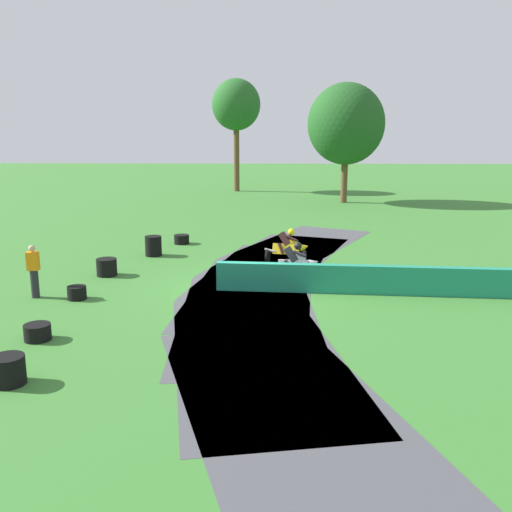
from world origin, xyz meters
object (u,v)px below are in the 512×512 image
Objects in this scene: motorcycle_lead_yellow at (288,248)px; tire_stack_extra_b at (8,370)px; tire_stack_extra_a at (38,332)px; tire_stack_mid_b at (107,267)px; tire_stack_far at (77,293)px; track_marshal at (34,271)px; motorcycle_chase_white at (296,264)px; tire_stack_mid_a at (153,246)px; tire_stack_near at (182,239)px.

motorcycle_lead_yellow is 2.53× the size of tire_stack_extra_b.
tire_stack_extra_a is (-6.37, -7.99, -0.44)m from motorcycle_lead_yellow.
tire_stack_far is (-0.13, -2.80, -0.10)m from tire_stack_mid_b.
tire_stack_mid_b is 0.43× the size of track_marshal.
track_marshal is (-7.82, -4.46, 0.18)m from motorcycle_lead_yellow.
tire_stack_mid_b is 2.80m from tire_stack_far.
motorcycle_chase_white is 6.80m from tire_stack_mid_a.
tire_stack_far is 5.87m from tire_stack_extra_b.
tire_stack_extra_b is at bearing -93.09° from tire_stack_mid_a.
tire_stack_extra_b reaches higher than tire_stack_extra_a.
tire_stack_mid_b is at bearing 172.57° from motorcycle_chase_white.
tire_stack_extra_b is 0.42× the size of track_marshal.
motorcycle_lead_yellow reaches higher than tire_stack_far.
tire_stack_far is at bearing 95.09° from tire_stack_extra_b.
tire_stack_mid_a is at bearing 83.76° from tire_stack_extra_a.
tire_stack_mid_a is (-5.35, 1.32, -0.24)m from motorcycle_lead_yellow.
motorcycle_lead_yellow is at bearing 51.44° from tire_stack_extra_a.
tire_stack_near is 11.83m from tire_stack_extra_a.
tire_stack_near is at bearing 72.09° from tire_stack_mid_a.
tire_stack_near is at bearing 84.33° from tire_stack_extra_b.
tire_stack_mid_b is 6.18m from tire_stack_extra_a.
tire_stack_mid_a is at bearing 78.97° from tire_stack_far.
motorcycle_chase_white is 2.41× the size of tire_stack_mid_b.
tire_stack_mid_a is at bearing 144.16° from motorcycle_chase_white.
tire_stack_extra_b is (0.39, -8.64, 0.00)m from tire_stack_mid_b.
tire_stack_extra_b is (-6.14, -7.79, -0.36)m from motorcycle_chase_white.
tire_stack_far is at bearing -101.03° from tire_stack_mid_a.
motorcycle_lead_yellow reaches higher than tire_stack_mid_a.
motorcycle_lead_yellow is 3.03× the size of tire_stack_far.
track_marshal reaches higher than tire_stack_extra_b.
track_marshal is (-1.45, -2.66, 0.52)m from tire_stack_mid_b.
tire_stack_extra_a is (-1.79, -11.70, 0.00)m from tire_stack_near.
tire_stack_far is (-1.16, -5.93, -0.20)m from tire_stack_mid_a.
tire_stack_extra_a is (0.14, -3.38, -0.00)m from tire_stack_far.
track_marshal is at bearing -167.26° from motorcycle_chase_white.
tire_stack_far is at bearing -103.05° from tire_stack_near.
motorcycle_lead_yellow is 12.05m from tire_stack_extra_b.
tire_stack_mid_b reaches higher than tire_stack_near.
motorcycle_lead_yellow reaches higher than tire_stack_mid_b.
motorcycle_chase_white is at bearing 51.74° from tire_stack_extra_b.
track_marshal is at bearing -150.30° from motorcycle_lead_yellow.
tire_stack_mid_a is at bearing 66.85° from track_marshal.
tire_stack_far is 1.46m from track_marshal.
tire_stack_far is (-6.51, -4.61, -0.44)m from motorcycle_lead_yellow.
motorcycle_chase_white reaches higher than tire_stack_near.
tire_stack_mid_b is (-1.79, -5.51, 0.10)m from tire_stack_near.
track_marshal is at bearing 173.74° from tire_stack_far.
tire_stack_far is at bearing -92.75° from tire_stack_mid_b.
tire_stack_mid_a reaches higher than tire_stack_far.
tire_stack_mid_a is 1.14× the size of tire_stack_mid_b.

